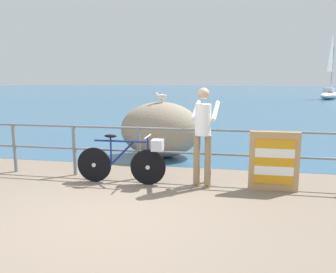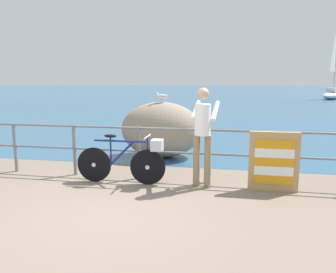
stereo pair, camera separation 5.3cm
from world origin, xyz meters
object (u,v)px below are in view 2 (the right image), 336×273
(breakwater_boulder_main, at_px, (161,130))
(folded_deckchair_stack, at_px, (274,162))
(bicycle, at_px, (128,159))
(seagull, at_px, (162,96))
(sailboat, at_px, (332,92))
(person_at_railing, at_px, (203,133))

(breakwater_boulder_main, bearing_deg, folded_deckchair_stack, -41.34)
(bicycle, bearing_deg, seagull, 84.56)
(seagull, height_order, sailboat, sailboat)
(sailboat, bearing_deg, bicycle, -172.77)
(sailboat, bearing_deg, breakwater_boulder_main, -174.12)
(person_at_railing, bearing_deg, sailboat, -12.64)
(folded_deckchair_stack, distance_m, breakwater_boulder_main, 3.28)
(bicycle, bearing_deg, breakwater_boulder_main, 85.77)
(sailboat, bearing_deg, seagull, -173.98)
(bicycle, height_order, seagull, seagull)
(bicycle, height_order, folded_deckchair_stack, folded_deckchair_stack)
(seagull, relative_size, sailboat, 0.05)
(folded_deckchair_stack, xyz_separation_m, seagull, (-2.42, 2.08, 0.99))
(bicycle, distance_m, person_at_railing, 1.46)
(person_at_railing, xyz_separation_m, folded_deckchair_stack, (1.23, 0.02, -0.47))
(bicycle, xyz_separation_m, folded_deckchair_stack, (2.60, 0.09, 0.06))
(person_at_railing, xyz_separation_m, breakwater_boulder_main, (-1.23, 2.19, -0.31))
(sailboat, bearing_deg, folded_deckchair_stack, -168.23)
(seagull, bearing_deg, breakwater_boulder_main, -86.03)
(folded_deckchair_stack, bearing_deg, breakwater_boulder_main, 138.66)
(folded_deckchair_stack, height_order, sailboat, sailboat)
(sailboat, bearing_deg, person_at_railing, -170.43)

